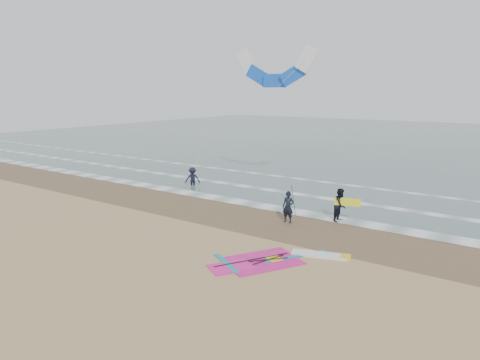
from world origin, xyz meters
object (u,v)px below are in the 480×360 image
Objects in this scene: person_walking at (340,205)px; person_wading at (192,174)px; windsurf_rig at (278,260)px; person_standing at (288,207)px; surf_kite at (275,71)px.

person_walking is 1.04× the size of person_wading.
person_walking reaches higher than person_wading.
person_walking is at bearing 89.70° from windsurf_rig.
surf_kite reaches higher than person_standing.
person_walking is 0.20× the size of surf_kite.
windsurf_rig is 5.15m from person_standing.
person_standing is at bearing -54.98° from surf_kite.
surf_kite is at bearing 7.17° from person_wading.
person_standing is 0.98× the size of person_wading.
person_walking is 11.74m from surf_kite.
surf_kite is (-7.32, 12.13, 7.94)m from windsurf_rig.
windsurf_rig is 6.42m from person_walking.
person_standing is 11.60m from surf_kite.
person_walking reaches higher than person_standing.
surf_kite is at bearing 119.23° from person_standing.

